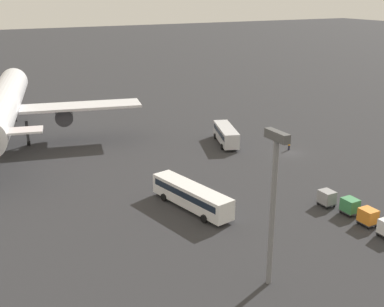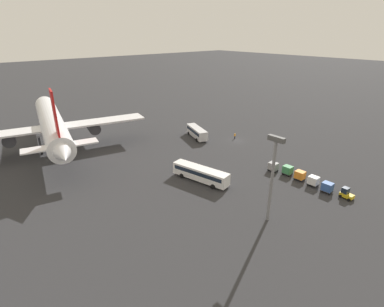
{
  "view_description": "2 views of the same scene",
  "coord_description": "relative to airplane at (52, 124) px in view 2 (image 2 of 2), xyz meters",
  "views": [
    {
      "loc": [
        -60.56,
        49.81,
        26.08
      ],
      "look_at": [
        -3.15,
        20.22,
        4.01
      ],
      "focal_mm": 45.0,
      "sensor_mm": 36.0,
      "label": 1
    },
    {
      "loc": [
        -52.98,
        62.87,
        29.46
      ],
      "look_at": [
        -2.83,
        19.42,
        2.08
      ],
      "focal_mm": 28.0,
      "sensor_mm": 36.0,
      "label": 2
    }
  ],
  "objects": [
    {
      "name": "ground_plane",
      "position": [
        -26.74,
        -41.62,
        -7.17
      ],
      "size": [
        600.0,
        600.0,
        0.0
      ],
      "primitive_type": "plane",
      "color": "#2D2D30"
    },
    {
      "name": "airplane",
      "position": [
        0.0,
        0.0,
        0.0
      ],
      "size": [
        54.63,
        47.16,
        19.05
      ],
      "rotation": [
        0.0,
        0.0,
        -0.22
      ],
      "color": "silver",
      "rests_on": "ground"
    },
    {
      "name": "shuttle_bus_near",
      "position": [
        -17.35,
        -34.67,
        -5.33
      ],
      "size": [
        10.45,
        5.75,
        3.05
      ],
      "rotation": [
        0.0,
        0.0,
        -0.33
      ],
      "color": "silver",
      "rests_on": "ground"
    },
    {
      "name": "shuttle_bus_far",
      "position": [
        -38.37,
        -16.96,
        -5.35
      ],
      "size": [
        13.14,
        5.3,
        3.0
      ],
      "rotation": [
        0.0,
        0.0,
        0.21
      ],
      "color": "white",
      "rests_on": "ground"
    },
    {
      "name": "baggage_tug",
      "position": [
        -61.59,
        -33.02,
        -6.22
      ],
      "size": [
        2.51,
        1.83,
        2.1
      ],
      "rotation": [
        0.0,
        0.0,
        -0.1
      ],
      "color": "gold",
      "rests_on": "ground"
    },
    {
      "name": "worker_person",
      "position": [
        -25.38,
        -42.43,
        -6.29
      ],
      "size": [
        0.38,
        0.38,
        1.74
      ],
      "color": "#1E1E2D",
      "rests_on": "ground"
    },
    {
      "name": "cargo_cart_blue",
      "position": [
        -58.17,
        -32.4,
        -5.97
      ],
      "size": [
        2.02,
        1.72,
        2.06
      ],
      "rotation": [
        0.0,
        0.0,
        0.02
      ],
      "color": "#38383D",
      "rests_on": "ground"
    },
    {
      "name": "cargo_cart_white",
      "position": [
        -55.03,
        -32.85,
        -5.97
      ],
      "size": [
        2.02,
        1.72,
        2.06
      ],
      "rotation": [
        0.0,
        0.0,
        0.02
      ],
      "color": "#38383D",
      "rests_on": "ground"
    },
    {
      "name": "cargo_cart_orange",
      "position": [
        -51.9,
        -33.04,
        -5.97
      ],
      "size": [
        2.02,
        1.72,
        2.06
      ],
      "rotation": [
        0.0,
        0.0,
        0.02
      ],
      "color": "#38383D",
      "rests_on": "ground"
    },
    {
      "name": "cargo_cart_green",
      "position": [
        -48.76,
        -33.33,
        -5.97
      ],
      "size": [
        2.02,
        1.72,
        2.06
      ],
      "rotation": [
        0.0,
        0.0,
        0.02
      ],
      "color": "#38383D",
      "rests_on": "ground"
    },
    {
      "name": "cargo_cart_grey",
      "position": [
        -45.62,
        -32.48,
        -5.97
      ],
      "size": [
        2.02,
        1.72,
        2.06
      ],
      "rotation": [
        0.0,
        0.0,
        0.02
      ],
      "color": "#38383D",
      "rests_on": "ground"
    },
    {
      "name": "light_pole",
      "position": [
        -56.12,
        -15.96,
        2.13
      ],
      "size": [
        2.8,
        0.7,
        14.8
      ],
      "color": "slate",
      "rests_on": "ground"
    }
  ]
}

